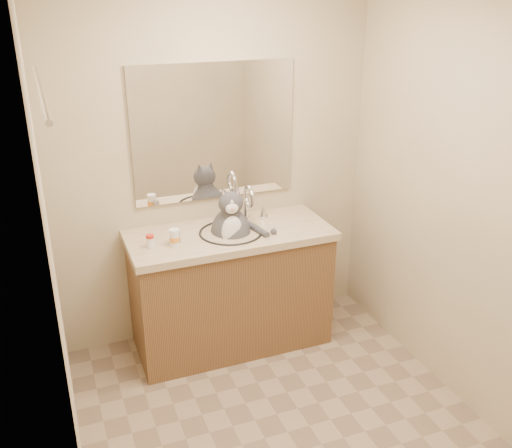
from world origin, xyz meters
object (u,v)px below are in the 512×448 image
(pill_bottle_orange, at_px, (175,238))
(cat, at_px, (231,230))
(pill_bottle_redcap, at_px, (150,241))
(grey_canister, at_px, (177,237))

(pill_bottle_orange, bearing_deg, cat, 10.86)
(pill_bottle_redcap, height_order, pill_bottle_orange, pill_bottle_orange)
(cat, relative_size, pill_bottle_redcap, 6.25)
(pill_bottle_orange, bearing_deg, pill_bottle_redcap, 169.58)
(cat, distance_m, grey_canister, 0.37)
(cat, relative_size, grey_canister, 7.63)
(pill_bottle_redcap, relative_size, pill_bottle_orange, 0.78)
(grey_canister, bearing_deg, pill_bottle_redcap, -175.37)
(cat, distance_m, pill_bottle_redcap, 0.54)
(pill_bottle_redcap, bearing_deg, grey_canister, 4.63)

